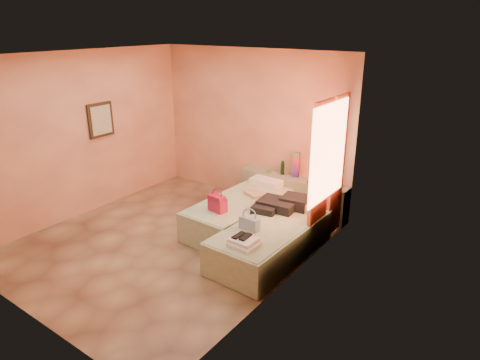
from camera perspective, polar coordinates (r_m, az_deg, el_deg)
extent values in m
plane|color=tan|center=(6.83, -9.26, -8.08)|extent=(4.50, 4.50, 0.00)
cube|color=#EFB47F|center=(7.96, 1.66, 7.15)|extent=(4.00, 0.02, 2.80)
cube|color=#EFB47F|center=(7.81, -20.41, 5.60)|extent=(0.02, 4.50, 2.80)
cube|color=#EFB47F|center=(5.12, 5.98, -0.66)|extent=(0.02, 4.50, 2.80)
cube|color=silver|center=(6.03, -10.82, 16.00)|extent=(4.00, 4.50, 0.02)
cube|color=#FFC79E|center=(6.15, 11.73, 3.67)|extent=(0.02, 1.10, 1.40)
cube|color=#D25532|center=(6.15, 10.57, 0.29)|extent=(0.05, 0.55, 2.20)
cube|color=#D25532|center=(6.67, 12.82, 1.73)|extent=(0.05, 0.45, 2.20)
cube|color=black|center=(7.96, -18.10, 7.62)|extent=(0.04, 0.50, 0.60)
cube|color=gold|center=(7.19, 11.84, 5.67)|extent=(0.25, 0.04, 0.30)
cube|color=gray|center=(7.68, 6.97, -1.93)|extent=(2.05, 0.30, 0.65)
cube|color=#B7D3AA|center=(7.08, 0.10, -4.46)|extent=(0.94, 2.02, 0.50)
cube|color=#B7D3AA|center=(6.26, 4.14, -8.07)|extent=(0.94, 2.02, 0.50)
cylinder|color=#153B1A|center=(7.66, 5.69, 1.63)|extent=(0.07, 0.07, 0.24)
cube|color=#AC153B|center=(7.54, 7.49, 2.05)|extent=(0.12, 0.12, 0.44)
cylinder|color=#468156|center=(7.78, 3.93, 1.12)|extent=(0.14, 0.14, 0.03)
cube|color=#23412F|center=(7.33, 9.72, -0.36)|extent=(0.19, 0.16, 0.03)
cube|color=white|center=(7.30, 12.02, 0.36)|extent=(0.26, 0.26, 0.26)
cube|color=#AC153B|center=(6.52, -3.02, -3.09)|extent=(0.30, 0.19, 0.26)
cube|color=tan|center=(7.15, 1.97, -1.80)|extent=(0.38, 0.35, 0.05)
cube|color=black|center=(6.61, 5.41, -3.20)|extent=(0.70, 0.70, 0.18)
cube|color=#3A5D8D|center=(5.97, 1.25, -5.81)|extent=(0.29, 0.13, 0.18)
cube|color=white|center=(5.56, 0.51, -8.39)|extent=(0.37, 0.32, 0.10)
cube|color=black|center=(5.59, 0.23, -7.52)|extent=(0.17, 0.22, 0.02)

